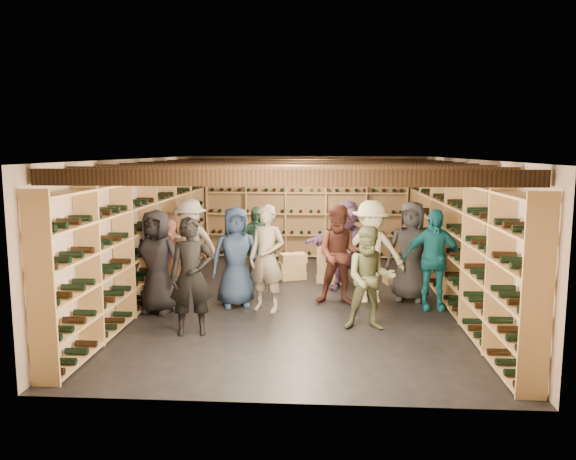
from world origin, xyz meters
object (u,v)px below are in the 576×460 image
at_px(person_11, 347,245).
at_px(person_7, 267,258).
at_px(person_8, 340,255).
at_px(person_2, 370,278).
at_px(crate_stack_right, 292,266).
at_px(crate_stack_left, 331,261).
at_px(person_12, 411,251).
at_px(person_9, 190,244).
at_px(person_1, 191,276).
at_px(person_4, 433,259).
at_px(crate_loose, 397,279).
at_px(person_3, 371,252).
at_px(person_0, 157,261).
at_px(person_5, 169,258).
at_px(person_10, 256,247).
at_px(person_6, 236,257).

bearing_deg(person_11, person_7, -126.42).
bearing_deg(person_8, person_2, -69.81).
distance_m(crate_stack_right, person_8, 2.07).
bearing_deg(person_7, person_8, 44.73).
bearing_deg(person_2, person_11, 95.94).
bearing_deg(crate_stack_left, person_12, -42.88).
distance_m(person_8, person_9, 2.85).
bearing_deg(person_1, person_4, 10.84).
distance_m(person_8, person_11, 1.05).
distance_m(crate_loose, person_4, 1.88).
xyz_separation_m(person_4, person_11, (-1.32, 1.21, 0.01)).
xyz_separation_m(person_1, person_3, (2.61, 1.86, 0.04)).
distance_m(person_11, person_12, 1.28).
height_order(person_0, person_4, person_0).
bearing_deg(person_3, person_8, -159.74).
relative_size(person_0, person_8, 0.98).
bearing_deg(person_5, crate_loose, 20.68).
bearing_deg(person_9, crate_loose, 16.71).
relative_size(person_8, person_9, 1.00).
bearing_deg(person_10, person_11, -5.00).
distance_m(crate_stack_left, person_12, 1.86).
bearing_deg(person_2, person_8, 106.67).
xyz_separation_m(person_0, person_3, (3.40, 0.85, 0.04)).
bearing_deg(crate_stack_right, person_9, -153.07).
xyz_separation_m(crate_stack_right, person_0, (-1.99, -2.45, 0.56)).
height_order(person_4, person_9, person_9).
height_order(person_4, person_12, person_12).
height_order(crate_stack_right, person_4, person_4).
height_order(crate_loose, person_1, person_1).
bearing_deg(person_12, person_11, 160.57).
relative_size(person_3, person_4, 1.06).
bearing_deg(person_5, crate_stack_left, 29.43).
bearing_deg(person_1, person_9, 91.71).
bearing_deg(crate_loose, person_12, -87.54).
height_order(person_7, person_12, same).
bearing_deg(person_2, crate_stack_left, 100.55).
xyz_separation_m(person_6, person_10, (0.17, 1.30, -0.06)).
distance_m(person_0, person_6, 1.25).
relative_size(person_9, person_10, 1.10).
bearing_deg(person_4, person_9, 165.53).
distance_m(person_0, person_9, 1.53).
bearing_deg(crate_stack_left, crate_stack_right, 162.08).
relative_size(crate_stack_left, person_7, 0.50).
distance_m(person_1, person_12, 3.84).
relative_size(crate_loose, person_10, 0.33).
distance_m(person_0, person_1, 1.29).
relative_size(crate_loose, person_12, 0.29).
height_order(person_6, person_9, person_9).
distance_m(person_4, person_8, 1.49).
xyz_separation_m(crate_stack_left, person_1, (-1.97, -3.21, 0.40)).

